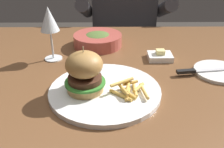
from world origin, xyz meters
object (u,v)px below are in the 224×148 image
Objects in this scene: butter_dish at (160,56)px; soup_bowl at (98,40)px; main_plate at (105,91)px; wine_glass at (49,21)px; diner_person at (123,40)px; bread_plate at (219,72)px; burger_sandwich at (85,72)px; table_knife at (205,70)px.

butter_dish is 0.26m from soup_bowl.
main_plate is at bearing -84.51° from soup_bowl.
wine_glass is 0.77m from diner_person.
burger_sandwich is at bearing -163.91° from bread_plate.
wine_glass reaches higher than soup_bowl.
burger_sandwich is 0.34m from butter_dish.
wine_glass is at bearing 129.66° from main_plate.
burger_sandwich is 0.28m from wine_glass.
soup_bowl is at bearing -104.23° from diner_person.
soup_bowl is (-0.35, 0.24, 0.01)m from table_knife.
wine_glass is (-0.19, 0.23, 0.13)m from main_plate.
soup_bowl is at bearing 149.32° from bread_plate.
butter_dish is 0.07× the size of diner_person.
butter_dish reaches higher than main_plate.
burger_sandwich is at bearing -60.00° from wine_glass.
diner_person is (-0.22, 0.77, -0.19)m from table_knife.
bread_plate is at bearing 17.34° from main_plate.
diner_person reaches higher than wine_glass.
main_plate reaches higher than bread_plate.
bread_plate is 0.70× the size of table_knife.
burger_sandwich is at bearing -93.11° from soup_bowl.
diner_person reaches higher than butter_dish.
diner_person is at bearing 66.08° from wine_glass.
table_knife is 2.69× the size of butter_dish.
table_knife is at bearing 18.77° from main_plate.
table_knife is at bearing -13.38° from wine_glass.
diner_person is at bearing 80.21° from burger_sandwich.
bread_plate is 0.05m from table_knife.
main_plate is 0.33m from table_knife.
diner_person is (0.29, 0.65, -0.32)m from wine_glass.
table_knife is at bearing -34.99° from soup_bowl.
bread_plate is at bearing -31.79° from butter_dish.
butter_dish is (0.38, -0.01, -0.13)m from wine_glass.
wine_glass is at bearing 120.00° from burger_sandwich.
wine_glass is 0.82× the size of table_knife.
burger_sandwich is at bearing -99.79° from diner_person.
burger_sandwich is 0.81× the size of bread_plate.
butter_dish reaches higher than bread_plate.
bread_plate is at bearing 16.09° from burger_sandwich.
bread_plate is 0.14× the size of diner_person.
soup_bowl is 0.16× the size of diner_person.
table_knife is at bearing -172.00° from bread_plate.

